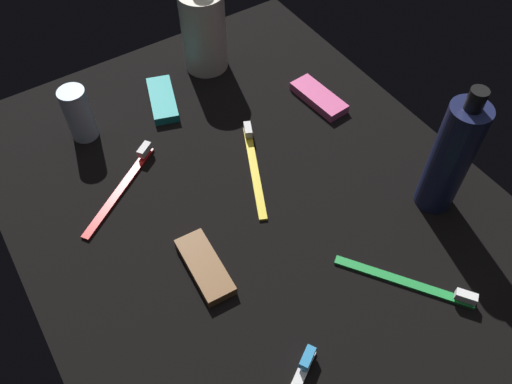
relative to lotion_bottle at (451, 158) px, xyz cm
name	(u,v)px	position (x,y,z in cm)	size (l,w,h in cm)	color
ground_plane	(256,207)	(-13.05, -21.79, -9.75)	(84.00, 64.00, 1.20)	black
lotion_bottle	(451,158)	(0.00, 0.00, 0.00)	(5.29, 5.29, 20.56)	#191E42
bodywash_bottle	(204,30)	(-44.14, -12.17, -1.87)	(7.58, 7.58, 16.33)	silver
deodorant_stick	(79,114)	(-39.51, -36.96, -4.65)	(4.10, 4.10, 9.01)	silver
toothbrush_yellow	(253,164)	(-19.32, -18.17, -8.54)	(16.82, 8.69, 2.10)	yellow
toothbrush_red	(123,184)	(-26.47, -36.21, -8.54)	(11.20, 15.51, 2.10)	red
toothbrush_green	(413,283)	(8.54, -12.07, -8.54)	(15.31, 11.49, 2.10)	green
snack_bar_brown	(205,267)	(-7.86, -33.07, -8.40)	(10.40, 4.00, 1.50)	brown
snack_bar_teal	(163,100)	(-39.42, -23.31, -8.40)	(10.40, 4.00, 1.50)	teal
snack_bar_pink	(319,97)	(-25.63, -1.09, -8.40)	(10.40, 4.00, 1.50)	#E55999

